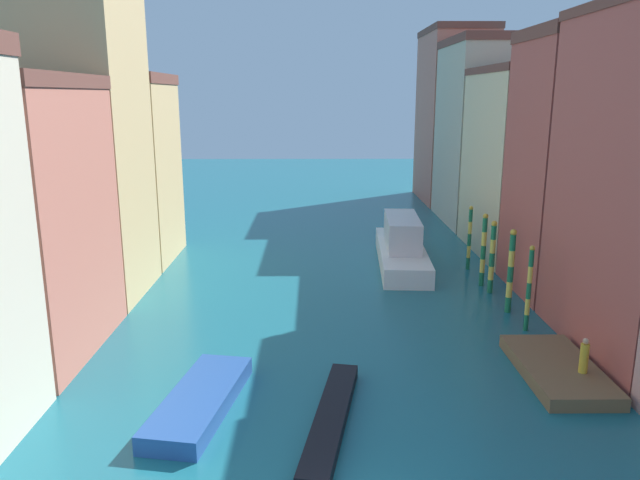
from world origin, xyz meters
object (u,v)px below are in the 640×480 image
at_px(person_on_dock, 584,357).
at_px(mooring_pole_3, 483,249).
at_px(gondola_black, 331,418).
at_px(waterfront_dock, 557,369).
at_px(mooring_pole_0, 529,288).
at_px(mooring_pole_4, 469,237).
at_px(vaporetto_white, 402,246).
at_px(mooring_pole_2, 492,256).
at_px(mooring_pole_1, 511,270).
at_px(motorboat_0, 200,401).

distance_m(person_on_dock, mooring_pole_3, 13.75).
bearing_deg(person_on_dock, gondola_black, -164.08).
xyz_separation_m(waterfront_dock, mooring_pole_0, (0.41, 5.22, 2.03)).
bearing_deg(mooring_pole_4, vaporetto_white, 161.42).
bearing_deg(mooring_pole_2, gondola_black, -123.87).
distance_m(mooring_pole_1, motorboat_0, 18.85).
distance_m(mooring_pole_4, motorboat_0, 24.65).
xyz_separation_m(mooring_pole_3, vaporetto_white, (-4.42, 5.21, -1.10)).
bearing_deg(mooring_pole_0, motorboat_0, -152.71).
distance_m(waterfront_dock, mooring_pole_4, 16.63).
xyz_separation_m(mooring_pole_0, gondola_black, (-10.40, -9.16, -2.06)).
relative_size(mooring_pole_3, motorboat_0, 0.66).
bearing_deg(motorboat_0, waterfront_dock, 10.38).
height_order(waterfront_dock, person_on_dock, person_on_dock).
height_order(mooring_pole_2, mooring_pole_3, mooring_pole_3).
bearing_deg(mooring_pole_2, mooring_pole_1, -89.49).
relative_size(person_on_dock, mooring_pole_0, 0.34).
height_order(mooring_pole_0, vaporetto_white, mooring_pole_0).
xyz_separation_m(mooring_pole_1, motorboat_0, (-15.38, -10.70, -2.09)).
relative_size(mooring_pole_2, motorboat_0, 0.64).
distance_m(mooring_pole_0, motorboat_0, 17.52).
height_order(waterfront_dock, mooring_pole_3, mooring_pole_3).
distance_m(person_on_dock, mooring_pole_2, 12.32).
xyz_separation_m(waterfront_dock, mooring_pole_1, (0.32, 7.94, 2.16)).
bearing_deg(waterfront_dock, motorboat_0, -169.62).
distance_m(mooring_pole_2, gondola_black, 18.57).
distance_m(waterfront_dock, mooring_pole_0, 5.62).
bearing_deg(waterfront_dock, vaporetto_white, 103.37).
bearing_deg(motorboat_0, gondola_black, -13.03).
distance_m(mooring_pole_3, mooring_pole_4, 3.70).
bearing_deg(motorboat_0, vaporetto_white, 62.57).
bearing_deg(mooring_pole_0, mooring_pole_2, 91.12).
height_order(person_on_dock, mooring_pole_4, mooring_pole_4).
bearing_deg(vaporetto_white, motorboat_0, -117.43).
xyz_separation_m(mooring_pole_0, mooring_pole_1, (-0.09, 2.71, 0.14)).
bearing_deg(mooring_pole_4, person_on_dock, -88.38).
bearing_deg(mooring_pole_0, vaporetto_white, 110.15).
bearing_deg(waterfront_dock, mooring_pole_0, 85.51).
height_order(mooring_pole_3, vaporetto_white, mooring_pole_3).
bearing_deg(mooring_pole_1, mooring_pole_4, 90.87).
bearing_deg(mooring_pole_2, person_on_dock, -88.16).
relative_size(person_on_dock, vaporetto_white, 0.12).
bearing_deg(mooring_pole_1, motorboat_0, -145.19).
bearing_deg(vaporetto_white, mooring_pole_0, -69.85).
relative_size(waterfront_dock, mooring_pole_4, 1.42).
bearing_deg(person_on_dock, motorboat_0, -173.22).
bearing_deg(mooring_pole_0, mooring_pole_4, 91.11).
xyz_separation_m(person_on_dock, vaporetto_white, (-4.97, 18.90, 0.02)).
xyz_separation_m(mooring_pole_1, mooring_pole_2, (-0.03, 3.45, -0.13)).
relative_size(waterfront_dock, mooring_pole_2, 1.42).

